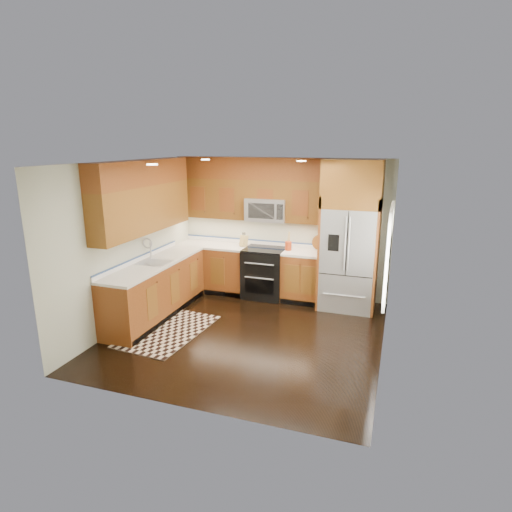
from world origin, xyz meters
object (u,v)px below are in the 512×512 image
(refrigerator, at_px, (350,236))
(utensil_crock, at_px, (288,244))
(knife_block, at_px, (244,241))
(rug, at_px, (169,331))
(range, at_px, (265,273))

(refrigerator, distance_m, utensil_crock, 1.14)
(knife_block, distance_m, utensil_crock, 0.88)
(knife_block, bearing_deg, rug, -104.00)
(rug, xyz_separation_m, knife_block, (0.51, 2.05, 1.04))
(range, relative_size, utensil_crock, 2.74)
(rug, bearing_deg, range, 68.88)
(range, height_order, knife_block, knife_block)
(range, bearing_deg, rug, -115.69)
(rug, height_order, utensil_crock, utensil_crock)
(rug, distance_m, knife_block, 2.35)
(knife_block, bearing_deg, utensil_crock, -1.65)
(rug, height_order, knife_block, knife_block)
(rug, bearing_deg, utensil_crock, 60.05)
(refrigerator, xyz_separation_m, utensil_crock, (-1.11, 0.08, -0.24))
(range, bearing_deg, knife_block, 170.81)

